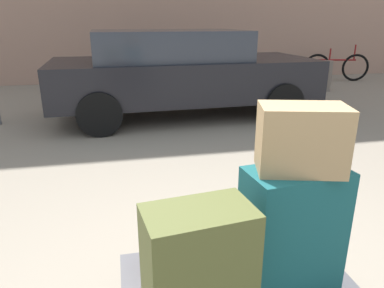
{
  "coord_description": "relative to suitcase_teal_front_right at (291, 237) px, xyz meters",
  "views": [
    {
      "loc": [
        -0.52,
        -1.28,
        1.57
      ],
      "look_at": [
        0.0,
        1.2,
        0.69
      ],
      "focal_mm": 33.46,
      "sensor_mm": 36.0,
      "label": 1
    }
  ],
  "objects": [
    {
      "name": "suitcase_teal_front_right",
      "position": [
        0.0,
        0.0,
        0.0
      ],
      "size": [
        0.45,
        0.29,
        0.64
      ],
      "primitive_type": "cube",
      "rotation": [
        0.0,
        0.0,
        0.12
      ],
      "color": "#144C51",
      "rests_on": "luggage_cart"
    },
    {
      "name": "duffel_bag_brown_rear_left",
      "position": [
        -0.31,
        0.25,
        -0.16
      ],
      "size": [
        0.66,
        0.32,
        0.32
      ],
      "primitive_type": "cube",
      "rotation": [
        0.0,
        0.0,
        0.01
      ],
      "color": "#51331E",
      "rests_on": "luggage_cart"
    },
    {
      "name": "suitcase_olive_rear_right",
      "position": [
        -0.47,
        -0.19,
        -0.01
      ],
      "size": [
        0.41,
        0.28,
        0.62
      ],
      "primitive_type": "cube",
      "rotation": [
        0.0,
        0.0,
        0.13
      ],
      "color": "#4C5128",
      "rests_on": "luggage_cart"
    },
    {
      "name": "duffel_bag_tan_topmost_pile",
      "position": [
        0.0,
        0.0,
        0.46
      ],
      "size": [
        0.38,
        0.28,
        0.27
      ],
      "primitive_type": "cube",
      "rotation": [
        0.0,
        0.0,
        -0.26
      ],
      "color": "#9E7F56",
      "rests_on": "suitcase_teal_front_right"
    },
    {
      "name": "parked_car",
      "position": [
        0.34,
        4.73,
        0.1
      ],
      "size": [
        4.36,
        2.05,
        1.42
      ],
      "color": "black",
      "rests_on": "ground_plane"
    },
    {
      "name": "bicycle_leaning",
      "position": [
        5.13,
        7.56,
        -0.29
      ],
      "size": [
        1.73,
        0.45,
        0.96
      ],
      "color": "black",
      "rests_on": "ground_plane"
    },
    {
      "name": "bollard_kerb_near",
      "position": [
        2.65,
        6.29,
        -0.31
      ],
      "size": [
        0.26,
        0.26,
        0.7
      ],
      "primitive_type": "cylinder",
      "color": "#72665B",
      "rests_on": "ground_plane"
    },
    {
      "name": "bollard_kerb_mid",
      "position": [
        4.05,
        6.29,
        -0.31
      ],
      "size": [
        0.26,
        0.26,
        0.7
      ],
      "primitive_type": "cylinder",
      "color": "#72665B",
      "rests_on": "ground_plane"
    }
  ]
}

